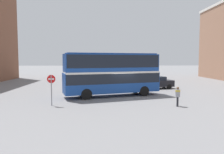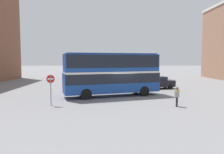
{
  "view_description": "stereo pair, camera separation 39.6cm",
  "coord_description": "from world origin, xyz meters",
  "px_view_note": "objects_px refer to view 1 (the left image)",
  "views": [
    {
      "loc": [
        -2.02,
        -22.66,
        3.87
      ],
      "look_at": [
        -1.14,
        0.26,
        2.04
      ],
      "focal_mm": 35.0,
      "sensor_mm": 36.0,
      "label": 1
    },
    {
      "loc": [
        -1.62,
        -22.67,
        3.87
      ],
      "look_at": [
        -1.14,
        0.26,
        2.04
      ],
      "focal_mm": 35.0,
      "sensor_mm": 36.0,
      "label": 2
    }
  ],
  "objects_px": {
    "double_decker_bus": "(112,72)",
    "no_entry_sign": "(51,85)",
    "pedestrian_foreground": "(178,94)",
    "parked_car_kerb_near": "(82,76)",
    "parked_car_kerb_far": "(158,82)"
  },
  "relations": [
    {
      "from": "parked_car_kerb_far",
      "to": "double_decker_bus",
      "type": "bearing_deg",
      "value": -148.02
    },
    {
      "from": "pedestrian_foreground",
      "to": "parked_car_kerb_near",
      "type": "xyz_separation_m",
      "value": [
        -10.06,
        22.58,
        -0.21
      ]
    },
    {
      "from": "pedestrian_foreground",
      "to": "no_entry_sign",
      "type": "bearing_deg",
      "value": 18.98
    },
    {
      "from": "parked_car_kerb_far",
      "to": "no_entry_sign",
      "type": "distance_m",
      "value": 15.75
    },
    {
      "from": "parked_car_kerb_near",
      "to": "double_decker_bus",
      "type": "bearing_deg",
      "value": -78.12
    },
    {
      "from": "double_decker_bus",
      "to": "parked_car_kerb_near",
      "type": "xyz_separation_m",
      "value": [
        -4.81,
        17.34,
        -1.82
      ]
    },
    {
      "from": "pedestrian_foreground",
      "to": "parked_car_kerb_far",
      "type": "distance_m",
      "value": 11.27
    },
    {
      "from": "double_decker_bus",
      "to": "parked_car_kerb_far",
      "type": "xyz_separation_m",
      "value": [
        6.4,
        5.96,
        -1.8
      ]
    },
    {
      "from": "pedestrian_foreground",
      "to": "no_entry_sign",
      "type": "xyz_separation_m",
      "value": [
        -10.53,
        0.68,
        0.78
      ]
    },
    {
      "from": "no_entry_sign",
      "to": "pedestrian_foreground",
      "type": "bearing_deg",
      "value": -3.7
    },
    {
      "from": "parked_car_kerb_near",
      "to": "no_entry_sign",
      "type": "bearing_deg",
      "value": -94.84
    },
    {
      "from": "parked_car_kerb_near",
      "to": "parked_car_kerb_far",
      "type": "height_order",
      "value": "parked_car_kerb_far"
    },
    {
      "from": "pedestrian_foreground",
      "to": "parked_car_kerb_far",
      "type": "height_order",
      "value": "pedestrian_foreground"
    },
    {
      "from": "no_entry_sign",
      "to": "double_decker_bus",
      "type": "bearing_deg",
      "value": 40.89
    },
    {
      "from": "double_decker_bus",
      "to": "no_entry_sign",
      "type": "relative_size",
      "value": 3.98
    }
  ]
}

